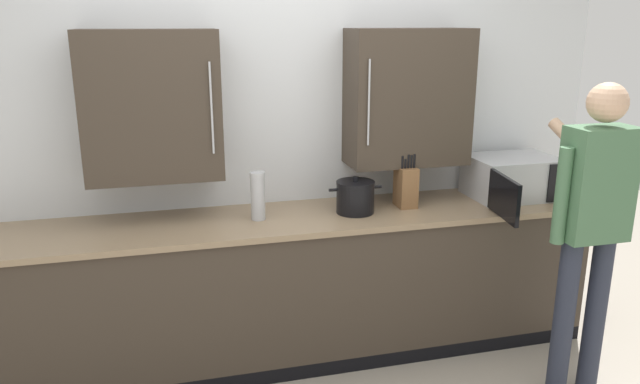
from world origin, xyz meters
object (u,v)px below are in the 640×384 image
thermos_flask (258,196)px  knife_block (406,186)px  microwave_oven (510,178)px  person_figure (591,216)px  stock_pot (355,197)px

thermos_flask → knife_block: size_ratio=0.84×
microwave_oven → person_figure: 0.81m
stock_pot → knife_block: (0.34, 0.04, 0.03)m
microwave_oven → person_figure: person_figure is taller
microwave_oven → thermos_flask: thermos_flask is taller
stock_pot → person_figure: 1.29m
stock_pot → thermos_flask: thermos_flask is taller
stock_pot → thermos_flask: 0.58m
microwave_oven → thermos_flask: size_ratio=2.87×
stock_pot → person_figure: bearing=-35.8°
thermos_flask → knife_block: (0.92, 0.02, -0.01)m
microwave_oven → person_figure: bearing=-91.4°
thermos_flask → knife_block: knife_block is taller
microwave_oven → knife_block: (-0.73, -0.02, -0.00)m
knife_block → person_figure: (0.71, -0.80, 0.00)m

